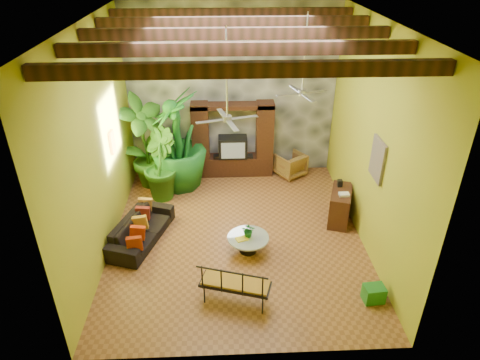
{
  "coord_description": "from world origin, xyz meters",
  "views": [
    {
      "loc": [
        -0.31,
        -8.52,
        6.37
      ],
      "look_at": [
        0.08,
        0.2,
        1.43
      ],
      "focal_mm": 32.0,
      "sensor_mm": 36.0,
      "label": 1
    }
  ],
  "objects_px": {
    "entertainment_center": "(233,145)",
    "iron_bench": "(235,283)",
    "wicker_armchair": "(290,164)",
    "tall_plant_c": "(177,141)",
    "tall_plant_b": "(159,164)",
    "side_console": "(340,206)",
    "tall_plant_a": "(144,143)",
    "green_bin": "(374,294)",
    "ceiling_fan_back": "(303,84)",
    "coffee_table": "(248,242)",
    "sofa": "(141,229)",
    "ceiling_fan_front": "(227,109)"
  },
  "relations": [
    {
      "from": "tall_plant_a",
      "to": "tall_plant_b",
      "type": "xyz_separation_m",
      "value": [
        0.44,
        -0.6,
        -0.39
      ]
    },
    {
      "from": "wicker_armchair",
      "to": "tall_plant_b",
      "type": "distance_m",
      "value": 3.99
    },
    {
      "from": "ceiling_fan_back",
      "to": "side_console",
      "type": "height_order",
      "value": "ceiling_fan_back"
    },
    {
      "from": "ceiling_fan_front",
      "to": "ceiling_fan_back",
      "type": "bearing_deg",
      "value": 41.63
    },
    {
      "from": "tall_plant_b",
      "to": "tall_plant_a",
      "type": "bearing_deg",
      "value": 126.62
    },
    {
      "from": "side_console",
      "to": "green_bin",
      "type": "height_order",
      "value": "side_console"
    },
    {
      "from": "wicker_armchair",
      "to": "tall_plant_a",
      "type": "distance_m",
      "value": 4.39
    },
    {
      "from": "side_console",
      "to": "iron_bench",
      "type": "bearing_deg",
      "value": -116.08
    },
    {
      "from": "coffee_table",
      "to": "side_console",
      "type": "distance_m",
      "value": 2.69
    },
    {
      "from": "coffee_table",
      "to": "green_bin",
      "type": "bearing_deg",
      "value": -34.74
    },
    {
      "from": "tall_plant_a",
      "to": "coffee_table",
      "type": "xyz_separation_m",
      "value": [
        2.73,
        -3.18,
        -1.13
      ]
    },
    {
      "from": "tall_plant_b",
      "to": "coffee_table",
      "type": "height_order",
      "value": "tall_plant_b"
    },
    {
      "from": "wicker_armchair",
      "to": "tall_plant_c",
      "type": "bearing_deg",
      "value": -25.4
    },
    {
      "from": "entertainment_center",
      "to": "wicker_armchair",
      "type": "xyz_separation_m",
      "value": [
        1.75,
        -0.16,
        -0.61
      ]
    },
    {
      "from": "coffee_table",
      "to": "side_console",
      "type": "relative_size",
      "value": 0.89
    },
    {
      "from": "wicker_armchair",
      "to": "tall_plant_a",
      "type": "bearing_deg",
      "value": -27.38
    },
    {
      "from": "tall_plant_c",
      "to": "iron_bench",
      "type": "relative_size",
      "value": 1.96
    },
    {
      "from": "tall_plant_c",
      "to": "iron_bench",
      "type": "distance_m",
      "value": 5.1
    },
    {
      "from": "sofa",
      "to": "coffee_table",
      "type": "distance_m",
      "value": 2.59
    },
    {
      "from": "tall_plant_c",
      "to": "side_console",
      "type": "distance_m",
      "value": 4.77
    },
    {
      "from": "sofa",
      "to": "wicker_armchair",
      "type": "distance_m",
      "value": 5.09
    },
    {
      "from": "ceiling_fan_front",
      "to": "iron_bench",
      "type": "distance_m",
      "value": 3.44
    },
    {
      "from": "tall_plant_a",
      "to": "iron_bench",
      "type": "relative_size",
      "value": 1.89
    },
    {
      "from": "ceiling_fan_back",
      "to": "tall_plant_a",
      "type": "height_order",
      "value": "ceiling_fan_back"
    },
    {
      "from": "tall_plant_a",
      "to": "green_bin",
      "type": "distance_m",
      "value": 7.17
    },
    {
      "from": "sofa",
      "to": "green_bin",
      "type": "xyz_separation_m",
      "value": [
        4.95,
        -2.22,
        -0.13
      ]
    },
    {
      "from": "ceiling_fan_front",
      "to": "ceiling_fan_back",
      "type": "relative_size",
      "value": 1.0
    },
    {
      "from": "tall_plant_a",
      "to": "green_bin",
      "type": "bearing_deg",
      "value": -43.33
    },
    {
      "from": "ceiling_fan_back",
      "to": "tall_plant_b",
      "type": "bearing_deg",
      "value": 168.8
    },
    {
      "from": "coffee_table",
      "to": "tall_plant_c",
      "type": "bearing_deg",
      "value": 119.69
    },
    {
      "from": "ceiling_fan_back",
      "to": "green_bin",
      "type": "height_order",
      "value": "ceiling_fan_back"
    },
    {
      "from": "ceiling_fan_back",
      "to": "tall_plant_b",
      "type": "distance_m",
      "value": 4.43
    },
    {
      "from": "tall_plant_c",
      "to": "coffee_table",
      "type": "distance_m",
      "value": 3.82
    },
    {
      "from": "wicker_armchair",
      "to": "ceiling_fan_front",
      "type": "bearing_deg",
      "value": 26.5
    },
    {
      "from": "entertainment_center",
      "to": "tall_plant_c",
      "type": "distance_m",
      "value": 1.75
    },
    {
      "from": "sofa",
      "to": "coffee_table",
      "type": "bearing_deg",
      "value": -83.87
    },
    {
      "from": "tall_plant_a",
      "to": "side_console",
      "type": "distance_m",
      "value": 5.61
    },
    {
      "from": "iron_bench",
      "to": "green_bin",
      "type": "bearing_deg",
      "value": 16.32
    },
    {
      "from": "coffee_table",
      "to": "iron_bench",
      "type": "xyz_separation_m",
      "value": [
        -0.35,
        -1.65,
        0.29
      ]
    },
    {
      "from": "sofa",
      "to": "tall_plant_b",
      "type": "xyz_separation_m",
      "value": [
        0.25,
        2.03,
        0.69
      ]
    },
    {
      "from": "iron_bench",
      "to": "green_bin",
      "type": "distance_m",
      "value": 2.79
    },
    {
      "from": "wicker_armchair",
      "to": "tall_plant_c",
      "type": "distance_m",
      "value": 3.52
    },
    {
      "from": "entertainment_center",
      "to": "iron_bench",
      "type": "xyz_separation_m",
      "value": [
        -0.12,
        -5.44,
        -0.42
      ]
    },
    {
      "from": "coffee_table",
      "to": "ceiling_fan_back",
      "type": "bearing_deg",
      "value": 53.61
    },
    {
      "from": "iron_bench",
      "to": "side_console",
      "type": "bearing_deg",
      "value": 62.3
    },
    {
      "from": "ceiling_fan_back",
      "to": "tall_plant_a",
      "type": "distance_m",
      "value": 4.75
    },
    {
      "from": "tall_plant_a",
      "to": "iron_bench",
      "type": "bearing_deg",
      "value": -63.8
    },
    {
      "from": "tall_plant_b",
      "to": "green_bin",
      "type": "distance_m",
      "value": 6.39
    },
    {
      "from": "tall_plant_c",
      "to": "green_bin",
      "type": "distance_m",
      "value": 6.54
    },
    {
      "from": "wicker_armchair",
      "to": "coffee_table",
      "type": "relative_size",
      "value": 0.82
    }
  ]
}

